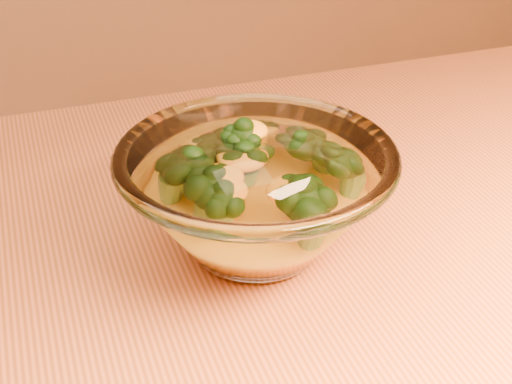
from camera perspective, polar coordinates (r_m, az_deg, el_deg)
glass_bowl at (r=0.55m, az=0.00°, el=-0.41°), size 0.22×0.22×0.10m
cheese_sauce at (r=0.56m, az=0.00°, el=-2.16°), size 0.13×0.13×0.04m
broccoli_heap at (r=0.55m, az=-0.31°, el=1.34°), size 0.15×0.14×0.07m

